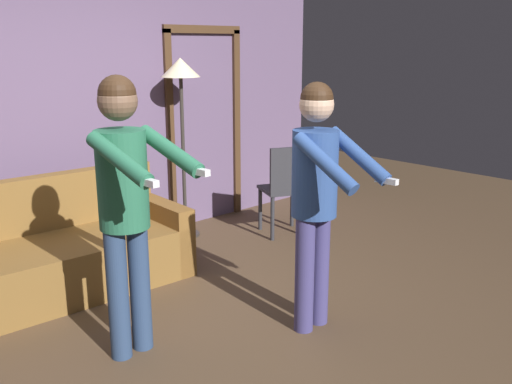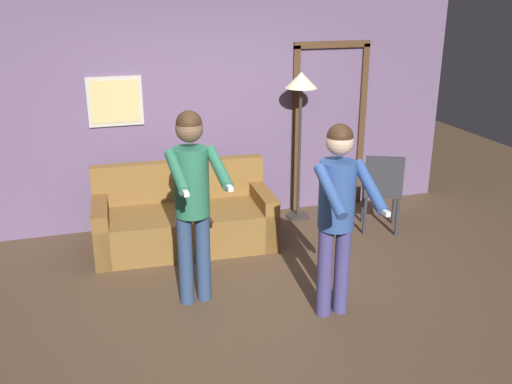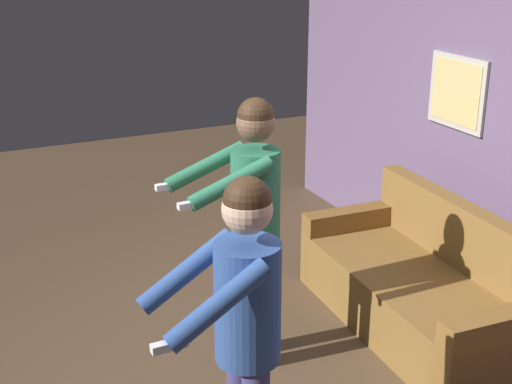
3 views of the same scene
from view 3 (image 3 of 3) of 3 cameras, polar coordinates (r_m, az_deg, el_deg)
couch at (r=5.13m, az=13.07°, el=-7.69°), size 1.94×0.95×0.87m
person_standing_left at (r=4.29m, az=-0.27°, el=-1.31°), size 0.45×0.73×1.73m
person_standing_right at (r=3.22m, az=-0.95°, el=-10.10°), size 0.44×0.65×1.67m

